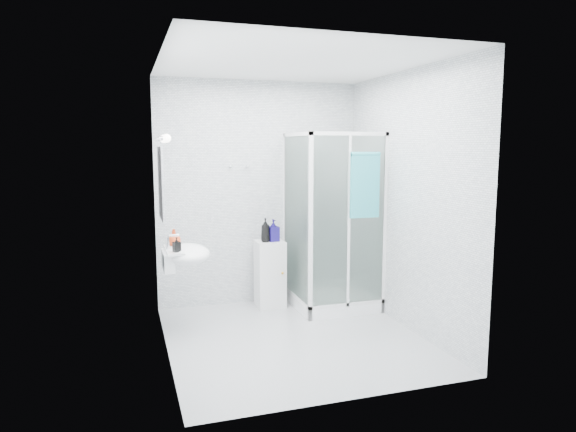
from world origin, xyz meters
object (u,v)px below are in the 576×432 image
object	(u,v)px
storage_cabinet	(270,274)
shampoo_bottle_a	(265,230)
hand_towel	(365,183)
wall_basin	(184,255)
shower_enclosure	(328,270)
soap_dispenser_black	(177,245)
shampoo_bottle_b	(273,230)
soap_dispenser_orange	(174,238)

from	to	relation	value
storage_cabinet	shampoo_bottle_a	xyz separation A→B (m)	(-0.06, -0.04, 0.52)
hand_towel	storage_cabinet	bearing A→B (deg)	141.10
wall_basin	hand_towel	xyz separation A→B (m)	(1.90, -0.09, 0.66)
shower_enclosure	soap_dispenser_black	xyz separation A→B (m)	(-1.74, -0.47, 0.48)
shampoo_bottle_a	shampoo_bottle_b	bearing A→B (deg)	10.82
soap_dispenser_black	shampoo_bottle_a	bearing A→B (deg)	34.18
shampoo_bottle_b	soap_dispenser_orange	world-z (taller)	soap_dispenser_orange
hand_towel	soap_dispenser_black	distance (m)	2.05
wall_basin	hand_towel	world-z (taller)	hand_towel
wall_basin	hand_towel	distance (m)	2.01
soap_dispenser_orange	wall_basin	bearing A→B (deg)	-62.08
shower_enclosure	soap_dispenser_black	bearing A→B (deg)	-164.79
wall_basin	shampoo_bottle_b	size ratio (longest dim) A/B	2.21
wall_basin	storage_cabinet	distance (m)	1.27
soap_dispenser_orange	hand_towel	bearing A→B (deg)	-6.72
soap_dispenser_black	soap_dispenser_orange	bearing A→B (deg)	89.25
soap_dispenser_black	hand_towel	bearing A→B (deg)	2.06
hand_towel	soap_dispenser_black	xyz separation A→B (m)	(-1.98, -0.07, -0.53)
soap_dispenser_orange	soap_dispenser_black	size ratio (longest dim) A/B	1.22
hand_towel	soap_dispenser_black	bearing A→B (deg)	-177.94
hand_towel	shampoo_bottle_a	size ratio (longest dim) A/B	2.54
shower_enclosure	shampoo_bottle_a	distance (m)	0.85
wall_basin	shampoo_bottle_a	world-z (taller)	shampoo_bottle_a
shower_enclosure	hand_towel	xyz separation A→B (m)	(0.24, -0.40, 1.01)
hand_towel	shampoo_bottle_b	size ratio (longest dim) A/B	2.75
storage_cabinet	soap_dispenser_orange	world-z (taller)	soap_dispenser_orange
shower_enclosure	shampoo_bottle_b	xyz separation A→B (m)	(-0.58, 0.27, 0.45)
soap_dispenser_black	storage_cabinet	bearing A→B (deg)	34.04
shampoo_bottle_b	soap_dispenser_orange	distance (m)	1.24
wall_basin	soap_dispenser_orange	world-z (taller)	soap_dispenser_orange
hand_towel	soap_dispenser_orange	world-z (taller)	hand_towel
wall_basin	storage_cabinet	size ratio (longest dim) A/B	0.73
wall_basin	storage_cabinet	world-z (taller)	wall_basin
soap_dispenser_orange	storage_cabinet	bearing A→B (deg)	22.13
wall_basin	shampoo_bottle_b	xyz separation A→B (m)	(1.08, 0.58, 0.10)
soap_dispenser_black	shower_enclosure	bearing A→B (deg)	15.21
shampoo_bottle_a	shampoo_bottle_b	distance (m)	0.10
shampoo_bottle_a	shampoo_bottle_b	xyz separation A→B (m)	(0.10, 0.02, -0.01)
storage_cabinet	shampoo_bottle_b	xyz separation A→B (m)	(0.04, -0.02, 0.51)
hand_towel	soap_dispenser_orange	size ratio (longest dim) A/B	4.10
shampoo_bottle_a	soap_dispenser_orange	xyz separation A→B (m)	(-1.06, -0.42, 0.04)
wall_basin	soap_dispenser_black	size ratio (longest dim) A/B	4.01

